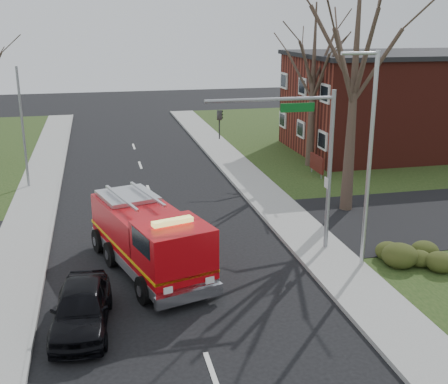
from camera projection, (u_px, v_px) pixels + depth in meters
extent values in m
plane|color=black|center=(180.00, 280.00, 21.23)|extent=(120.00, 120.00, 0.00)
cube|color=gray|center=(333.00, 263.00, 22.53)|extent=(2.40, 80.00, 0.15)
cube|color=gray|center=(7.00, 295.00, 19.89)|extent=(2.40, 80.00, 0.15)
cube|color=maroon|center=(399.00, 105.00, 41.03)|extent=(15.00, 10.00, 7.00)
cube|color=black|center=(404.00, 54.00, 39.98)|extent=(15.40, 10.40, 0.30)
cube|color=silver|center=(301.00, 129.00, 39.86)|extent=(0.12, 1.40, 1.20)
cube|color=#521713|center=(317.00, 163.00, 34.86)|extent=(0.12, 2.00, 1.00)
cylinder|color=gray|center=(321.00, 174.00, 34.24)|extent=(0.08, 0.08, 0.90)
cylinder|color=gray|center=(312.00, 167.00, 35.73)|extent=(0.08, 0.08, 0.90)
ellipsoid|color=#333914|center=(410.00, 255.00, 22.05)|extent=(2.80, 2.00, 0.90)
cone|color=#33271E|center=(353.00, 94.00, 27.09)|extent=(0.64, 0.64, 12.00)
cone|color=#33271E|center=(313.00, 88.00, 36.02)|extent=(0.56, 0.56, 10.50)
cylinder|color=gray|center=(329.00, 173.00, 23.02)|extent=(0.18, 0.18, 6.80)
cylinder|color=gray|center=(271.00, 99.00, 21.56)|extent=(5.20, 0.14, 0.14)
cube|color=#0C591E|center=(297.00, 108.00, 21.89)|extent=(1.40, 0.06, 0.35)
imported|color=black|center=(220.00, 110.00, 21.23)|extent=(0.22, 0.18, 1.10)
cylinder|color=#B7BABF|center=(369.00, 165.00, 21.07)|extent=(0.16, 0.16, 8.40)
cylinder|color=#B7BABF|center=(360.00, 53.00, 19.72)|extent=(1.40, 0.12, 0.12)
cylinder|color=gray|center=(23.00, 129.00, 31.80)|extent=(0.14, 0.14, 7.00)
cube|color=#B8080E|center=(138.00, 228.00, 22.59)|extent=(3.61, 5.22, 1.92)
cube|color=#B8080E|center=(173.00, 255.00, 19.65)|extent=(2.94, 2.94, 2.19)
cube|color=#B7BABF|center=(149.00, 255.00, 21.90)|extent=(4.29, 7.50, 0.41)
cube|color=#E5B20C|center=(149.00, 243.00, 21.75)|extent=(4.30, 7.51, 0.11)
cube|color=black|center=(185.00, 246.00, 18.61)|extent=(2.02, 0.67, 0.78)
cube|color=#E5D866|center=(173.00, 222.00, 19.29)|extent=(1.49, 0.72, 0.16)
cylinder|color=black|center=(144.00, 290.00, 19.33)|extent=(0.59, 1.05, 1.00)
cylinder|color=black|center=(205.00, 276.00, 20.44)|extent=(0.59, 1.05, 1.00)
cylinder|color=black|center=(99.00, 241.00, 23.67)|extent=(0.59, 1.05, 1.00)
cylinder|color=black|center=(151.00, 231.00, 24.78)|extent=(0.59, 1.05, 1.00)
imported|color=black|center=(81.00, 307.00, 17.69)|extent=(2.11, 4.47, 1.48)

